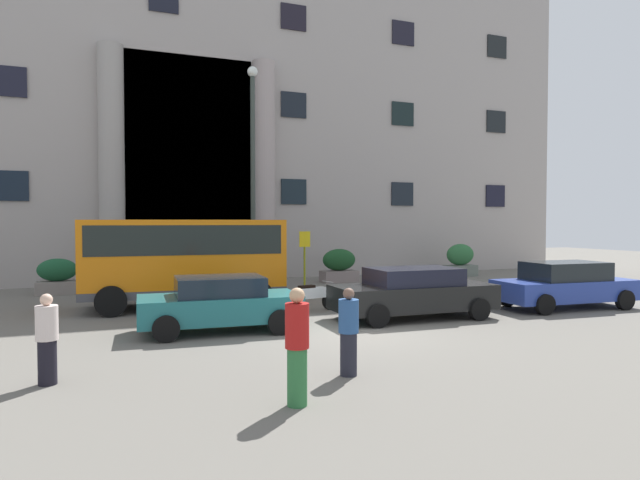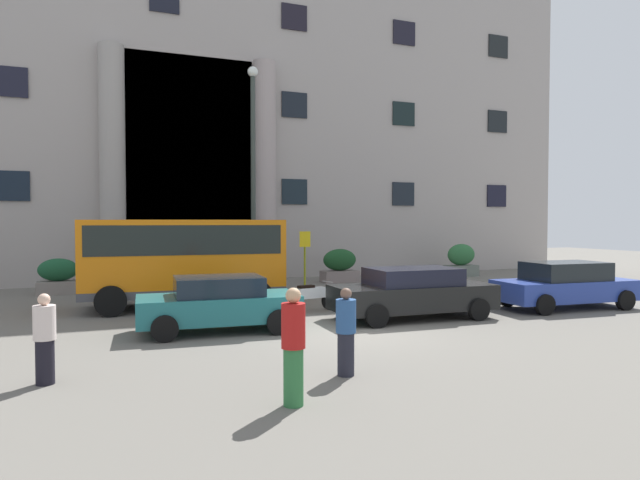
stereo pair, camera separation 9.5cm
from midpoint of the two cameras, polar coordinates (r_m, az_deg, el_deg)
The scene contains 16 objects.
ground_plane at distance 13.92m, azimuth 3.18°, elevation -9.68°, with size 80.00×64.00×0.12m, color #66625A.
office_building_facade at distance 31.14m, azimuth -10.81°, elevation 14.41°, with size 37.69×9.78×18.99m.
orange_minibus at distance 18.09m, azimuth -13.70°, elevation -1.54°, with size 6.26×2.96×2.79m.
bus_stop_sign at distance 21.39m, azimuth -1.45°, elevation -1.48°, with size 0.44×0.08×2.35m.
hedge_planter_far_east at distance 23.02m, azimuth -25.31°, elevation -3.46°, with size 1.48×0.83×1.35m.
hedge_planter_entrance_right at distance 24.94m, azimuth 2.16°, elevation -2.70°, with size 1.64×0.85×1.50m.
hedge_planter_far_west at distance 28.47m, azimuth 14.47°, elevation -2.07°, with size 1.61×0.79×1.62m.
parked_compact_extra at distance 19.08m, azimuth 24.12°, elevation -4.24°, with size 4.53×2.18×1.47m.
parked_sedan_second at distance 14.03m, azimuth -10.23°, elevation -6.43°, with size 4.03×2.16×1.37m.
parked_hatchback_near at distance 15.84m, azimuth 9.72°, elevation -5.35°, with size 4.62×2.15×1.43m.
scooter_by_planter at distance 16.75m, azimuth -0.89°, elevation -5.90°, with size 2.00×0.70×0.89m.
motorcycle_near_kerb at distance 16.15m, azimuth -10.51°, elevation -6.23°, with size 2.01×0.70×0.89m.
pedestrian_man_red_shirt at distance 8.34m, azimuth -2.44°, elevation -10.90°, with size 0.36×0.36×1.76m.
pedestrian_man_crossing at distance 10.47m, azimuth -26.32°, elevation -9.16°, with size 0.36×0.36×1.53m.
pedestrian_woman_with_bag at distance 9.93m, azimuth 2.97°, elevation -9.46°, with size 0.36×0.36×1.56m.
lamppost_plaza_centre at distance 21.68m, azimuth -6.79°, elevation 7.88°, with size 0.40×0.40×8.70m.
Camera 2 is at (-5.66, -12.41, 2.74)m, focal length 30.98 mm.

